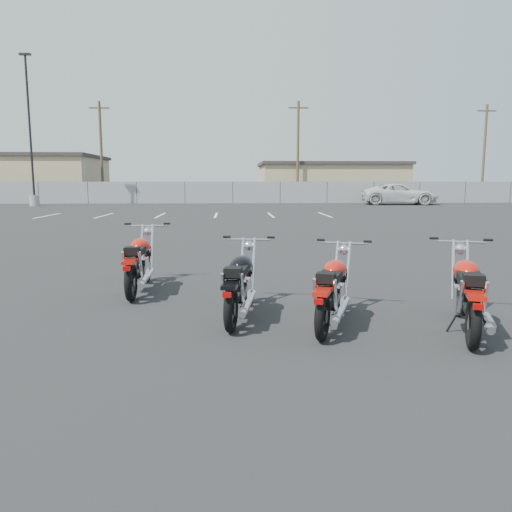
{
  "coord_description": "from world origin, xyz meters",
  "views": [
    {
      "loc": [
        -0.2,
        -7.26,
        1.83
      ],
      "look_at": [
        0.2,
        0.6,
        0.65
      ],
      "focal_mm": 35.0,
      "sensor_mm": 36.0,
      "label": 1
    }
  ],
  "objects_px": {
    "motorcycle_rear_red": "(467,293)",
    "motorcycle_third_red": "(333,290)",
    "motorcycle_front_red": "(139,263)",
    "motorcycle_second_black": "(240,284)",
    "white_van": "(400,188)"
  },
  "relations": [
    {
      "from": "motorcycle_second_black",
      "to": "motorcycle_third_red",
      "type": "bearing_deg",
      "value": -19.56
    },
    {
      "from": "motorcycle_second_black",
      "to": "motorcycle_third_red",
      "type": "xyz_separation_m",
      "value": [
        1.18,
        -0.42,
        -0.0
      ]
    },
    {
      "from": "motorcycle_rear_red",
      "to": "motorcycle_third_red",
      "type": "bearing_deg",
      "value": 167.24
    },
    {
      "from": "motorcycle_second_black",
      "to": "motorcycle_rear_red",
      "type": "bearing_deg",
      "value": -15.72
    },
    {
      "from": "motorcycle_third_red",
      "to": "motorcycle_rear_red",
      "type": "bearing_deg",
      "value": -12.76
    },
    {
      "from": "motorcycle_front_red",
      "to": "motorcycle_third_red",
      "type": "xyz_separation_m",
      "value": [
        2.83,
        -2.14,
        -0.03
      ]
    },
    {
      "from": "motorcycle_rear_red",
      "to": "motorcycle_second_black",
      "type": "bearing_deg",
      "value": 164.28
    },
    {
      "from": "motorcycle_front_red",
      "to": "motorcycle_third_red",
      "type": "height_order",
      "value": "motorcycle_front_red"
    },
    {
      "from": "motorcycle_second_black",
      "to": "white_van",
      "type": "bearing_deg",
      "value": 67.83
    },
    {
      "from": "motorcycle_third_red",
      "to": "white_van",
      "type": "bearing_deg",
      "value": 69.86
    },
    {
      "from": "motorcycle_second_black",
      "to": "white_van",
      "type": "xyz_separation_m",
      "value": [
        13.34,
        32.72,
        0.84
      ]
    },
    {
      "from": "motorcycle_front_red",
      "to": "motorcycle_rear_red",
      "type": "distance_m",
      "value": 5.07
    },
    {
      "from": "motorcycle_rear_red",
      "to": "white_van",
      "type": "distance_m",
      "value": 35.14
    },
    {
      "from": "motorcycle_front_red",
      "to": "motorcycle_second_black",
      "type": "bearing_deg",
      "value": -46.16
    },
    {
      "from": "motorcycle_rear_red",
      "to": "motorcycle_front_red",
      "type": "bearing_deg",
      "value": 150.51
    }
  ]
}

